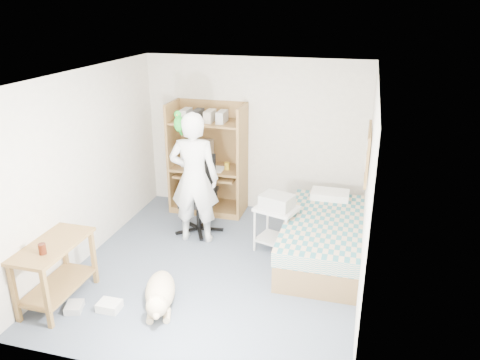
{
  "coord_description": "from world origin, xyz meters",
  "views": [
    {
      "loc": [
        1.69,
        -5.1,
        3.28
      ],
      "look_at": [
        0.16,
        0.52,
        1.05
      ],
      "focal_mm": 35.0,
      "sensor_mm": 36.0,
      "label": 1
    }
  ],
  "objects_px": {
    "side_desk": "(55,264)",
    "dog": "(160,293)",
    "printer_cart": "(276,222)",
    "computer_hutch": "(209,163)",
    "office_chair": "(199,205)",
    "person": "(194,178)",
    "bed": "(323,238)"
  },
  "relations": [
    {
      "from": "bed",
      "to": "dog",
      "type": "distance_m",
      "value": 2.32
    },
    {
      "from": "computer_hutch",
      "to": "office_chair",
      "type": "xyz_separation_m",
      "value": [
        0.1,
        -0.77,
        -0.41
      ]
    },
    {
      "from": "side_desk",
      "to": "dog",
      "type": "bearing_deg",
      "value": 10.28
    },
    {
      "from": "office_chair",
      "to": "dog",
      "type": "distance_m",
      "value": 1.99
    },
    {
      "from": "side_desk",
      "to": "dog",
      "type": "height_order",
      "value": "side_desk"
    },
    {
      "from": "computer_hutch",
      "to": "person",
      "type": "relative_size",
      "value": 0.94
    },
    {
      "from": "computer_hutch",
      "to": "printer_cart",
      "type": "bearing_deg",
      "value": -38.89
    },
    {
      "from": "side_desk",
      "to": "person",
      "type": "relative_size",
      "value": 0.52
    },
    {
      "from": "office_chair",
      "to": "dog",
      "type": "bearing_deg",
      "value": -90.46
    },
    {
      "from": "office_chair",
      "to": "person",
      "type": "relative_size",
      "value": 0.6
    },
    {
      "from": "office_chair",
      "to": "printer_cart",
      "type": "relative_size",
      "value": 1.76
    },
    {
      "from": "dog",
      "to": "computer_hutch",
      "type": "bearing_deg",
      "value": 77.03
    },
    {
      "from": "computer_hutch",
      "to": "dog",
      "type": "distance_m",
      "value": 2.82
    },
    {
      "from": "bed",
      "to": "printer_cart",
      "type": "xyz_separation_m",
      "value": [
        -0.65,
        0.04,
        0.14
      ]
    },
    {
      "from": "side_desk",
      "to": "person",
      "type": "bearing_deg",
      "value": 61.62
    },
    {
      "from": "dog",
      "to": "printer_cart",
      "type": "relative_size",
      "value": 1.56
    },
    {
      "from": "office_chair",
      "to": "dog",
      "type": "height_order",
      "value": "office_chair"
    },
    {
      "from": "printer_cart",
      "to": "side_desk",
      "type": "bearing_deg",
      "value": -122.95
    },
    {
      "from": "bed",
      "to": "printer_cart",
      "type": "bearing_deg",
      "value": 176.86
    },
    {
      "from": "dog",
      "to": "printer_cart",
      "type": "bearing_deg",
      "value": 38.31
    },
    {
      "from": "office_chair",
      "to": "person",
      "type": "height_order",
      "value": "person"
    },
    {
      "from": "computer_hutch",
      "to": "person",
      "type": "bearing_deg",
      "value": -81.83
    },
    {
      "from": "office_chair",
      "to": "computer_hutch",
      "type": "bearing_deg",
      "value": 90.14
    },
    {
      "from": "office_chair",
      "to": "side_desk",
      "type": "bearing_deg",
      "value": -120.64
    },
    {
      "from": "bed",
      "to": "office_chair",
      "type": "xyz_separation_m",
      "value": [
        -1.9,
        0.36,
        0.12
      ]
    },
    {
      "from": "side_desk",
      "to": "bed",
      "type": "bearing_deg",
      "value": 32.5
    },
    {
      "from": "computer_hutch",
      "to": "bed",
      "type": "relative_size",
      "value": 0.89
    },
    {
      "from": "person",
      "to": "printer_cart",
      "type": "relative_size",
      "value": 2.92
    },
    {
      "from": "computer_hutch",
      "to": "printer_cart",
      "type": "relative_size",
      "value": 2.76
    },
    {
      "from": "side_desk",
      "to": "dog",
      "type": "relative_size",
      "value": 0.98
    },
    {
      "from": "bed",
      "to": "dog",
      "type": "bearing_deg",
      "value": -136.27
    },
    {
      "from": "person",
      "to": "printer_cart",
      "type": "xyz_separation_m",
      "value": [
        1.19,
        -0.01,
        -0.52
      ]
    }
  ]
}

